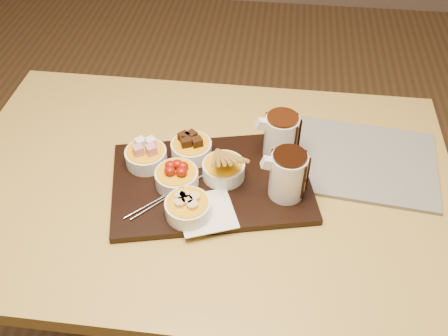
# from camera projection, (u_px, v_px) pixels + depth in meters

# --- Properties ---
(ground) EXTENTS (5.00, 5.00, 0.00)m
(ground) POSITION_uv_depth(u_px,v_px,m) (210.00, 332.00, 1.72)
(ground) COLOR brown
(ground) RESTS_ON ground
(dining_table) EXTENTS (1.20, 0.80, 0.75)m
(dining_table) POSITION_uv_depth(u_px,v_px,m) (204.00, 207.00, 1.26)
(dining_table) COLOR #BB9C45
(dining_table) RESTS_ON ground
(serving_board) EXTENTS (0.52, 0.40, 0.02)m
(serving_board) POSITION_uv_depth(u_px,v_px,m) (211.00, 182.00, 1.18)
(serving_board) COLOR black
(serving_board) RESTS_ON dining_table
(napkin) EXTENTS (0.16, 0.16, 0.00)m
(napkin) POSITION_uv_depth(u_px,v_px,m) (206.00, 212.00, 1.10)
(napkin) COLOR white
(napkin) RESTS_ON serving_board
(bowl_marshmallows) EXTENTS (0.10, 0.10, 0.04)m
(bowl_marshmallows) POSITION_uv_depth(u_px,v_px,m) (146.00, 157.00, 1.20)
(bowl_marshmallows) COLOR white
(bowl_marshmallows) RESTS_ON serving_board
(bowl_cake) EXTENTS (0.10, 0.10, 0.04)m
(bowl_cake) POSITION_uv_depth(u_px,v_px,m) (191.00, 149.00, 1.22)
(bowl_cake) COLOR white
(bowl_cake) RESTS_ON serving_board
(bowl_strawberries) EXTENTS (0.10, 0.10, 0.04)m
(bowl_strawberries) POSITION_uv_depth(u_px,v_px,m) (177.00, 178.00, 1.15)
(bowl_strawberries) COLOR white
(bowl_strawberries) RESTS_ON serving_board
(bowl_biscotti) EXTENTS (0.10, 0.10, 0.04)m
(bowl_biscotti) POSITION_uv_depth(u_px,v_px,m) (224.00, 170.00, 1.17)
(bowl_biscotti) COLOR white
(bowl_biscotti) RESTS_ON serving_board
(bowl_bananas) EXTENTS (0.10, 0.10, 0.04)m
(bowl_bananas) POSITION_uv_depth(u_px,v_px,m) (188.00, 209.00, 1.08)
(bowl_bananas) COLOR white
(bowl_bananas) RESTS_ON serving_board
(pitcher_dark_chocolate) EXTENTS (0.10, 0.10, 0.11)m
(pitcher_dark_chocolate) POSITION_uv_depth(u_px,v_px,m) (288.00, 175.00, 1.10)
(pitcher_dark_chocolate) COLOR silver
(pitcher_dark_chocolate) RESTS_ON serving_board
(pitcher_milk_chocolate) EXTENTS (0.10, 0.10, 0.11)m
(pitcher_milk_chocolate) POSITION_uv_depth(u_px,v_px,m) (281.00, 137.00, 1.19)
(pitcher_milk_chocolate) COLOR silver
(pitcher_milk_chocolate) RESTS_ON serving_board
(fondue_skewers) EXTENTS (0.21, 0.20, 0.01)m
(fondue_skewers) POSITION_uv_depth(u_px,v_px,m) (173.00, 191.00, 1.14)
(fondue_skewers) COLOR silver
(fondue_skewers) RESTS_ON serving_board
(newspaper) EXTENTS (0.37, 0.31, 0.01)m
(newspaper) POSITION_uv_depth(u_px,v_px,m) (364.00, 161.00, 1.23)
(newspaper) COLOR beige
(newspaper) RESTS_ON dining_table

